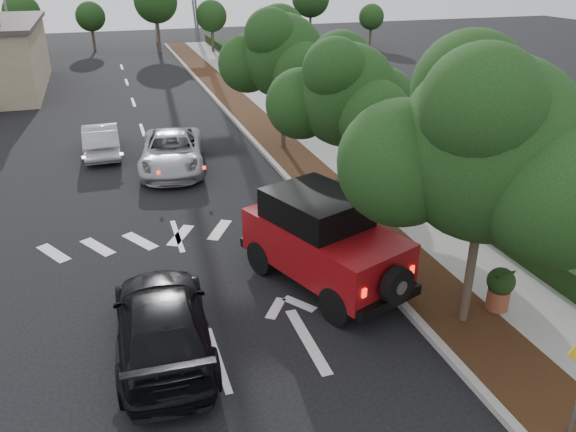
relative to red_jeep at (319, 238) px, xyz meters
name	(u,v)px	position (x,y,z in m)	size (l,w,h in m)	color
ground	(218,359)	(-3.12, -2.31, -1.22)	(120.00, 120.00, 0.00)	black
curb	(268,157)	(1.48, 9.69, -1.14)	(0.20, 70.00, 0.15)	#9E9B93
planting_strip	(291,155)	(2.48, 9.69, -1.16)	(1.80, 70.00, 0.12)	black
sidewalk	(332,150)	(4.38, 9.69, -1.16)	(2.00, 70.00, 0.12)	gray
hedge	(362,140)	(5.78, 9.69, -0.82)	(0.80, 70.00, 0.80)	black
transmission_tower	(178,43)	(2.88, 45.69, -1.22)	(7.00, 4.00, 28.00)	slate
street_tree_near	(462,323)	(2.48, -2.81, -1.22)	(3.80, 3.80, 5.92)	black
street_tree_mid	(342,206)	(2.48, 4.19, -1.22)	(3.20, 3.20, 5.32)	black
street_tree_far	(283,149)	(2.48, 10.69, -1.22)	(3.40, 3.40, 5.62)	black
light_pole_a	(15,103)	(-9.62, 23.69, -1.22)	(2.00, 0.22, 9.00)	slate
light_pole_b	(18,68)	(-10.62, 35.69, -1.22)	(2.00, 0.22, 9.00)	slate
red_jeep	(319,238)	(0.00, 0.00, 0.00)	(3.44, 4.90, 2.40)	black
silver_suv_ahead	(172,152)	(-2.43, 9.66, -0.51)	(2.37, 5.13, 1.43)	#A2A5A9
black_suv_oncoming	(163,323)	(-4.12, -1.65, -0.53)	(1.94, 4.78, 1.39)	black
silver_sedan_oncoming	(101,139)	(-5.03, 12.42, -0.55)	(1.41, 4.05, 1.34)	#9B9DA2
terracotta_planter	(500,285)	(3.48, -2.69, -0.46)	(0.65, 0.65, 1.13)	brown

